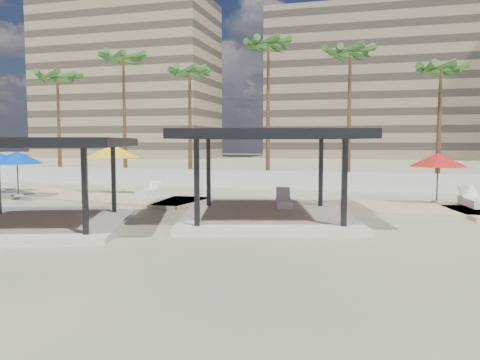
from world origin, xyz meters
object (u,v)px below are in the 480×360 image
object	(u,v)px
pavilion_central	(267,167)
lounger_a	(149,192)
pavilion_west	(35,174)
umbrella_c	(438,160)
lounger_c	(474,201)
lounger_b	(284,202)

from	to	relation	value
pavilion_central	lounger_a	bearing A→B (deg)	131.93
lounger_a	pavilion_west	bearing A→B (deg)	-175.67
pavilion_central	lounger_a	size ratio (longest dim) A/B	4.51
pavilion_central	umbrella_c	bearing A→B (deg)	24.76
pavilion_west	lounger_a	distance (m)	9.63
pavilion_central	lounger_c	distance (m)	10.61
pavilion_central	lounger_b	distance (m)	3.34
pavilion_central	lounger_a	xyz separation A→B (m)	(-8.11, 5.30, -1.87)
pavilion_central	lounger_c	world-z (taller)	pavilion_central
pavilion_central	lounger_b	bearing A→B (deg)	70.68
lounger_c	pavilion_west	bearing A→B (deg)	110.86
pavilion_central	pavilion_west	xyz separation A→B (m)	(-8.02, -4.18, -0.19)
lounger_a	lounger_b	distance (m)	8.70
umbrella_c	lounger_a	distance (m)	15.64
lounger_a	umbrella_c	bearing A→B (deg)	-83.18
pavilion_west	lounger_a	world-z (taller)	pavilion_west
lounger_c	lounger_b	bearing A→B (deg)	98.14
lounger_a	lounger_c	size ratio (longest dim) A/B	0.79
pavilion_west	umbrella_c	bearing A→B (deg)	13.91
umbrella_c	lounger_b	world-z (taller)	umbrella_c
umbrella_c	lounger_b	size ratio (longest dim) A/B	1.52
pavilion_west	pavilion_central	bearing A→B (deg)	7.67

